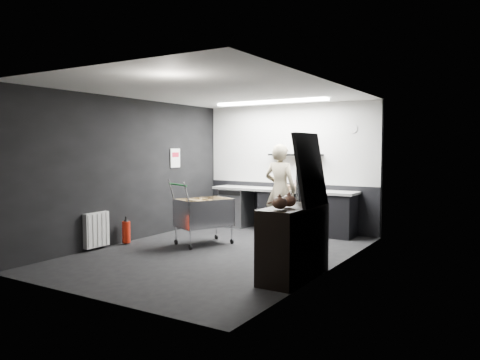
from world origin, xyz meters
The scene contains 22 objects.
floor centered at (0.00, 0.00, 0.00)m, with size 5.50×5.50×0.00m, color black.
ceiling centered at (0.00, 0.00, 2.70)m, with size 5.50×5.50×0.00m, color silver.
wall_back centered at (0.00, 2.75, 1.35)m, with size 5.50×5.50×0.00m, color black.
wall_front centered at (0.00, -2.75, 1.35)m, with size 5.50×5.50×0.00m, color black.
wall_left centered at (-2.00, 0.00, 1.35)m, with size 5.50×5.50×0.00m, color black.
wall_right centered at (2.00, 0.00, 1.35)m, with size 5.50×5.50×0.00m, color black.
kitchen_wall_panel centered at (0.00, 2.73, 1.85)m, with size 3.95×0.02×1.70m, color silver.
dado_panel centered at (0.00, 2.73, 0.50)m, with size 3.95×0.02×1.00m, color black.
floating_shelf centered at (0.20, 2.62, 1.62)m, with size 1.20×0.22×0.04m, color black.
wall_clock centered at (1.40, 2.72, 2.15)m, with size 0.20×0.20×0.03m, color silver.
poster centered at (-1.98, 1.30, 1.55)m, with size 0.02×0.30×0.40m, color white.
poster_red_band centered at (-1.98, 1.30, 1.62)m, with size 0.01×0.22×0.10m, color red.
radiator centered at (-1.94, -0.90, 0.35)m, with size 0.10×0.50×0.60m, color silver.
ceiling_strip centered at (0.00, 1.85, 2.67)m, with size 2.40×0.20×0.04m, color white.
prep_counter centered at (0.14, 2.42, 0.46)m, with size 3.20×0.61×0.90m.
person centered at (0.17, 1.97, 0.92)m, with size 0.67×0.44×1.84m, color #B9B092.
shopping_cart centered at (-0.63, 0.45, 0.54)m, with size 0.99×1.26×1.14m.
sideboard centered at (1.75, -0.69, 0.62)m, with size 0.56×1.31×1.97m.
fire_extinguisher centered at (-1.85, -0.28, 0.24)m, with size 0.15×0.15×0.49m.
cardboard_box centered at (0.27, 2.37, 0.94)m, with size 0.45×0.34×0.09m, color #876648.
pink_tub centered at (0.40, 2.42, 1.01)m, with size 0.22×0.22×0.22m, color beige.
white_container centered at (-0.06, 2.37, 0.97)m, with size 0.16×0.12×0.14m, color silver.
Camera 1 is at (4.38, -6.43, 1.78)m, focal length 35.00 mm.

